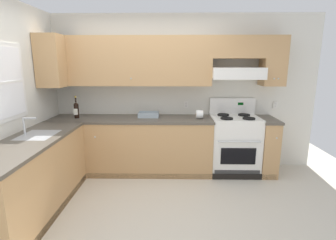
{
  "coord_description": "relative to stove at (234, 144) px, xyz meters",
  "views": [
    {
      "loc": [
        0.41,
        -2.8,
        1.78
      ],
      "look_at": [
        0.34,
        0.7,
        1.0
      ],
      "focal_mm": 27.64,
      "sensor_mm": 36.0,
      "label": 1
    }
  ],
  "objects": [
    {
      "name": "ground_plane",
      "position": [
        -1.41,
        -1.25,
        -0.48
      ],
      "size": [
        7.04,
        7.04,
        0.0
      ],
      "primitive_type": "plane",
      "color": "beige"
    },
    {
      "name": "wall_back",
      "position": [
        -1.03,
        0.27,
        1.0
      ],
      "size": [
        4.68,
        0.57,
        2.55
      ],
      "color": "silver",
      "rests_on": "ground_plane"
    },
    {
      "name": "paper_towel_roll",
      "position": [
        -0.58,
        -0.03,
        0.5
      ],
      "size": [
        0.11,
        0.14,
        0.14
      ],
      "color": "white",
      "rests_on": "counter_back_run"
    },
    {
      "name": "counter_left_run",
      "position": [
        -2.66,
        -1.25,
        -0.02
      ],
      "size": [
        0.63,
        1.91,
        1.13
      ],
      "color": "tan",
      "rests_on": "ground_plane"
    },
    {
      "name": "stove",
      "position": [
        0.0,
        0.0,
        0.0
      ],
      "size": [
        0.76,
        0.62,
        1.2
      ],
      "color": "white",
      "rests_on": "ground_plane"
    },
    {
      "name": "wine_bottle",
      "position": [
        -2.54,
        -0.02,
        0.57
      ],
      "size": [
        0.08,
        0.08,
        0.35
      ],
      "color": "black",
      "rests_on": "counter_back_run"
    },
    {
      "name": "wall_left",
      "position": [
        -3.0,
        -1.03,
        0.87
      ],
      "size": [
        0.47,
        4.0,
        2.55
      ],
      "color": "silver",
      "rests_on": "ground_plane"
    },
    {
      "name": "bowl",
      "position": [
        -1.4,
        0.08,
        0.46
      ],
      "size": [
        0.33,
        0.22,
        0.08
      ],
      "color": "#9EADB7",
      "rests_on": "counter_back_run"
    },
    {
      "name": "counter_back_run",
      "position": [
        -1.47,
        -0.01,
        -0.03
      ],
      "size": [
        3.6,
        0.65,
        0.91
      ],
      "color": "tan",
      "rests_on": "ground_plane"
    }
  ]
}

